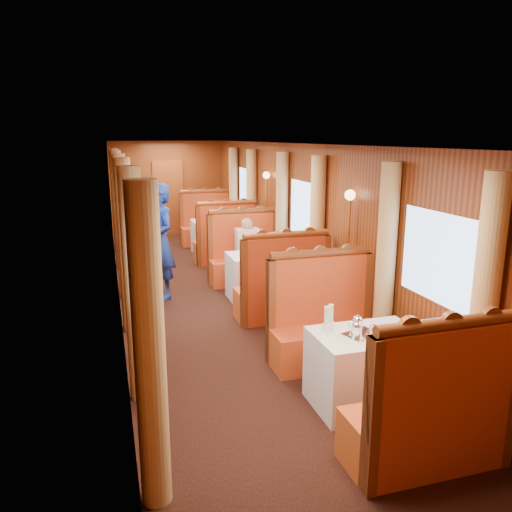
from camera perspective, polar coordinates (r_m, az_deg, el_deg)
name	(u,v)px	position (r m, az deg, el deg)	size (l,w,h in m)	color
floor	(217,302)	(8.12, -4.52, -5.29)	(3.00, 12.00, 0.01)	black
ceiling	(214,144)	(7.69, -4.87, 12.64)	(3.00, 12.00, 0.01)	silver
wall_far	(168,189)	(13.68, -10.02, 7.60)	(3.00, 2.50, 0.01)	brown
wall_near	(504,456)	(2.59, 26.48, -19.77)	(3.00, 2.50, 0.01)	brown
wall_left	(116,231)	(7.65, -15.76, 2.75)	(12.00, 2.50, 0.01)	brown
wall_right	(305,222)	(8.25, 5.58, 3.95)	(12.00, 2.50, 0.01)	brown
doorway_far	(169,198)	(13.68, -9.96, 6.54)	(0.80, 0.04, 2.00)	brown
table_near	(366,369)	(5.16, 12.45, -12.49)	(1.05, 0.72, 0.75)	white
banquette_near_fwd	(429,419)	(4.39, 19.16, -17.16)	(1.30, 0.55, 1.34)	#AC2013
banquette_near_aft	(324,328)	(5.97, 7.73, -8.11)	(1.30, 0.55, 1.34)	#AC2013
table_mid	(261,276)	(8.19, 0.57, -2.34)	(1.05, 0.72, 0.75)	white
banquette_mid_fwd	(282,291)	(7.25, 2.95, -4.06)	(1.30, 0.55, 1.34)	#AC2013
banquette_mid_aft	(245,259)	(9.12, -1.32, -0.37)	(1.30, 0.55, 1.34)	#AC2013
table_far	(216,236)	(11.49, -4.61, 2.24)	(1.05, 0.72, 0.75)	white
banquette_far_fwd	(226,243)	(10.51, -3.45, 1.47)	(1.30, 0.55, 1.34)	#AC2013
banquette_far_aft	(207,227)	(12.46, -5.61, 3.33)	(1.30, 0.55, 1.34)	#AC2013
tea_tray	(362,335)	(4.95, 12.03, -8.78)	(0.34, 0.26, 0.01)	silver
teapot_left	(356,332)	(4.85, 11.40, -8.51)	(0.16, 0.12, 0.13)	silver
teapot_right	(374,334)	(4.85, 13.29, -8.66)	(0.15, 0.11, 0.12)	silver
teapot_back	(357,326)	(4.98, 11.48, -7.89)	(0.17, 0.13, 0.14)	silver
fruit_plate	(405,334)	(5.04, 16.63, -8.54)	(0.20, 0.20, 0.05)	white
cup_inboard	(326,322)	(4.92, 8.06, -7.51)	(0.08, 0.08, 0.26)	white
cup_outboard	(331,320)	(4.99, 8.51, -7.24)	(0.08, 0.08, 0.26)	white
rose_vase_mid	(260,243)	(8.07, 0.45, 1.47)	(0.06, 0.06, 0.36)	silver
rose_vase_far	(215,212)	(11.41, -4.72, 4.98)	(0.06, 0.06, 0.36)	silver
window_left_near	(126,283)	(4.19, -14.60, -3.03)	(1.20, 0.90, 0.01)	#87ADDD
curtain_left_near_a	(150,352)	(3.55, -12.07, -10.64)	(0.22, 0.22, 2.35)	#DDB471
curtain_left_near_b	(136,287)	(5.02, -13.60, -3.51)	(0.22, 0.22, 2.35)	#DDB471
window_right_near	(439,258)	(5.19, 20.16, -0.24)	(1.20, 0.90, 0.01)	#87ADDD
curtain_right_near_a	(484,312)	(4.63, 24.58, -5.84)	(0.22, 0.22, 2.35)	#DDB471
curtain_right_near_b	(385,267)	(5.83, 14.58, -1.20)	(0.22, 0.22, 2.35)	#DDB471
window_left_mid	(116,218)	(7.61, -15.74, 4.23)	(1.20, 0.90, 0.01)	#87ADDD
curtain_left_mid_a	(127,247)	(6.90, -14.57, 1.05)	(0.22, 0.22, 2.35)	#DDB471
curtain_left_mid_b	(122,227)	(8.43, -15.03, 3.24)	(0.22, 0.22, 2.35)	#DDB471
window_right_mid	(304,209)	(8.21, 5.52, 5.32)	(1.20, 0.90, 0.01)	#87ADDD
curtain_right_mid_a	(317,235)	(7.51, 6.96, 2.38)	(0.22, 0.22, 2.35)	#DDB471
curtain_right_mid_b	(282,219)	(8.93, 2.97, 4.24)	(0.22, 0.22, 2.35)	#DDB471
window_left_far	(112,193)	(11.08, -16.17, 6.97)	(1.20, 0.90, 0.01)	#87ADDD
curtain_left_far_a	(119,210)	(10.34, -15.42, 5.05)	(0.22, 0.22, 2.35)	#DDB471
curtain_left_far_b	(117,201)	(11.89, -15.64, 6.08)	(0.22, 0.22, 2.35)	#DDB471
window_right_far	(246,189)	(11.50, -1.10, 7.71)	(1.20, 0.90, 0.01)	#87ADDD
curtain_right_far_a	(252,205)	(10.76, -0.51, 5.84)	(0.22, 0.22, 2.35)	#DDB471
curtain_right_far_b	(234,197)	(12.25, -2.56, 6.77)	(0.22, 0.22, 2.35)	#DDB471
sconce_left_fore	(128,246)	(5.90, -14.47, 1.09)	(0.14, 0.14, 1.95)	#BF8C3F
sconce_right_fore	(348,233)	(6.62, 10.52, 2.60)	(0.14, 0.14, 1.95)	#BF8C3F
sconce_left_aft	(118,206)	(9.36, -15.45, 5.49)	(0.14, 0.14, 1.95)	#BF8C3F
sconce_right_aft	(266,201)	(9.82, 1.18, 6.33)	(0.14, 0.14, 1.95)	#BF8C3F
steward	(160,242)	(8.26, -10.94, 1.62)	(0.69, 0.45, 1.89)	navy
passenger	(248,245)	(8.85, -0.97, 1.32)	(0.40, 0.44, 0.76)	beige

